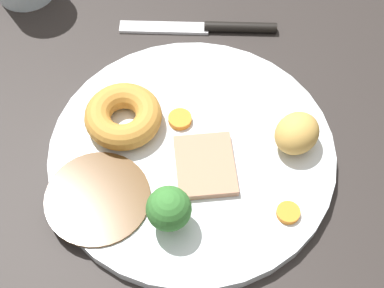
{
  "coord_description": "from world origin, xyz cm",
  "views": [
    {
      "loc": [
        -31.62,
        -3.62,
        53.27
      ],
      "look_at": [
        -1.42,
        -1.48,
        6.0
      ],
      "focal_mm": 53.51,
      "sensor_mm": 36.0,
      "label": 1
    }
  ],
  "objects_px": {
    "yorkshire_pudding": "(123,116)",
    "roast_potato_left": "(297,137)",
    "dinner_plate": "(192,153)",
    "broccoli_floret": "(169,209)",
    "knife": "(212,27)",
    "meat_slice_main": "(205,165)",
    "carrot_coin_front": "(182,119)",
    "carrot_coin_back": "(288,213)"
  },
  "relations": [
    {
      "from": "yorkshire_pudding",
      "to": "roast_potato_left",
      "type": "height_order",
      "value": "roast_potato_left"
    },
    {
      "from": "dinner_plate",
      "to": "carrot_coin_back",
      "type": "height_order",
      "value": "carrot_coin_back"
    },
    {
      "from": "carrot_coin_front",
      "to": "knife",
      "type": "relative_size",
      "value": 0.13
    },
    {
      "from": "broccoli_floret",
      "to": "roast_potato_left",
      "type": "bearing_deg",
      "value": -52.39
    },
    {
      "from": "dinner_plate",
      "to": "carrot_coin_front",
      "type": "relative_size",
      "value": 11.88
    },
    {
      "from": "carrot_coin_back",
      "to": "knife",
      "type": "xyz_separation_m",
      "value": [
        0.24,
        0.08,
        -0.01
      ]
    },
    {
      "from": "yorkshire_pudding",
      "to": "carrot_coin_back",
      "type": "bearing_deg",
      "value": -118.75
    },
    {
      "from": "dinner_plate",
      "to": "yorkshire_pudding",
      "type": "bearing_deg",
      "value": 69.89
    },
    {
      "from": "roast_potato_left",
      "to": "carrot_coin_front",
      "type": "xyz_separation_m",
      "value": [
        0.02,
        0.11,
        -0.02
      ]
    },
    {
      "from": "meat_slice_main",
      "to": "broccoli_floret",
      "type": "distance_m",
      "value": 0.07
    },
    {
      "from": "dinner_plate",
      "to": "broccoli_floret",
      "type": "distance_m",
      "value": 0.09
    },
    {
      "from": "dinner_plate",
      "to": "knife",
      "type": "relative_size",
      "value": 1.55
    },
    {
      "from": "meat_slice_main",
      "to": "knife",
      "type": "distance_m",
      "value": 0.2
    },
    {
      "from": "yorkshire_pudding",
      "to": "carrot_coin_back",
      "type": "xyz_separation_m",
      "value": [
        -0.09,
        -0.17,
        -0.01
      ]
    },
    {
      "from": "roast_potato_left",
      "to": "broccoli_floret",
      "type": "distance_m",
      "value": 0.15
    },
    {
      "from": "dinner_plate",
      "to": "carrot_coin_back",
      "type": "bearing_deg",
      "value": -124.49
    },
    {
      "from": "meat_slice_main",
      "to": "carrot_coin_front",
      "type": "bearing_deg",
      "value": 26.8
    },
    {
      "from": "dinner_plate",
      "to": "knife",
      "type": "height_order",
      "value": "dinner_plate"
    },
    {
      "from": "dinner_plate",
      "to": "broccoli_floret",
      "type": "height_order",
      "value": "broccoli_floret"
    },
    {
      "from": "yorkshire_pudding",
      "to": "roast_potato_left",
      "type": "relative_size",
      "value": 1.64
    },
    {
      "from": "yorkshire_pudding",
      "to": "roast_potato_left",
      "type": "bearing_deg",
      "value": -95.58
    },
    {
      "from": "dinner_plate",
      "to": "roast_potato_left",
      "type": "height_order",
      "value": "roast_potato_left"
    },
    {
      "from": "meat_slice_main",
      "to": "carrot_coin_front",
      "type": "relative_size",
      "value": 2.86
    },
    {
      "from": "broccoli_floret",
      "to": "knife",
      "type": "xyz_separation_m",
      "value": [
        0.26,
        -0.03,
        -0.04
      ]
    },
    {
      "from": "broccoli_floret",
      "to": "carrot_coin_back",
      "type": "bearing_deg",
      "value": -81.56
    },
    {
      "from": "dinner_plate",
      "to": "broccoli_floret",
      "type": "relative_size",
      "value": 5.87
    },
    {
      "from": "meat_slice_main",
      "to": "roast_potato_left",
      "type": "bearing_deg",
      "value": -71.66
    },
    {
      "from": "dinner_plate",
      "to": "carrot_coin_front",
      "type": "xyz_separation_m",
      "value": [
        0.03,
        0.01,
        0.01
      ]
    },
    {
      "from": "carrot_coin_front",
      "to": "broccoli_floret",
      "type": "bearing_deg",
      "value": 178.88
    },
    {
      "from": "meat_slice_main",
      "to": "broccoli_floret",
      "type": "height_order",
      "value": "broccoli_floret"
    },
    {
      "from": "dinner_plate",
      "to": "yorkshire_pudding",
      "type": "xyz_separation_m",
      "value": [
        0.03,
        0.07,
        0.02
      ]
    },
    {
      "from": "roast_potato_left",
      "to": "carrot_coin_back",
      "type": "xyz_separation_m",
      "value": [
        -0.07,
        0.01,
        -0.02
      ]
    },
    {
      "from": "knife",
      "to": "yorkshire_pudding",
      "type": "bearing_deg",
      "value": 59.0
    },
    {
      "from": "dinner_plate",
      "to": "carrot_coin_front",
      "type": "distance_m",
      "value": 0.04
    },
    {
      "from": "broccoli_floret",
      "to": "knife",
      "type": "bearing_deg",
      "value": -5.79
    },
    {
      "from": "knife",
      "to": "carrot_coin_front",
      "type": "bearing_deg",
      "value": 78.25
    },
    {
      "from": "meat_slice_main",
      "to": "carrot_coin_front",
      "type": "height_order",
      "value": "meat_slice_main"
    },
    {
      "from": "carrot_coin_front",
      "to": "carrot_coin_back",
      "type": "height_order",
      "value": "same"
    },
    {
      "from": "yorkshire_pudding",
      "to": "carrot_coin_back",
      "type": "distance_m",
      "value": 0.19
    },
    {
      "from": "roast_potato_left",
      "to": "knife",
      "type": "distance_m",
      "value": 0.19
    },
    {
      "from": "dinner_plate",
      "to": "carrot_coin_back",
      "type": "distance_m",
      "value": 0.11
    },
    {
      "from": "carrot_coin_back",
      "to": "knife",
      "type": "bearing_deg",
      "value": 18.91
    }
  ]
}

